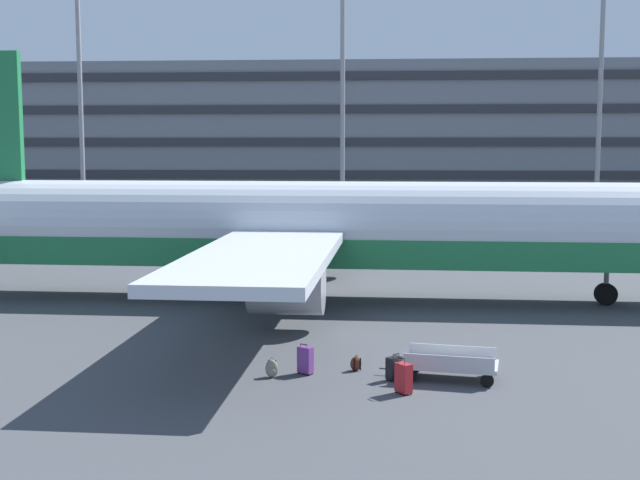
# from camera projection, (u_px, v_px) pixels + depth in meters

# --- Properties ---
(ground_plane) EXTENTS (600.00, 600.00, 0.00)m
(ground_plane) POSITION_uv_depth(u_px,v_px,m) (328.00, 294.00, 36.61)
(ground_plane) COLOR #424449
(terminal_structure) EXTENTS (135.87, 20.27, 13.64)m
(terminal_structure) POSITION_uv_depth(u_px,v_px,m) (355.00, 142.00, 79.44)
(terminal_structure) COLOR slate
(terminal_structure) RESTS_ON ground_plane
(airliner) EXTENTS (37.23, 29.99, 10.50)m
(airliner) POSITION_uv_depth(u_px,v_px,m) (308.00, 229.00, 34.86)
(airliner) COLOR silver
(airliner) RESTS_ON ground_plane
(light_mast_left) EXTENTS (1.80, 0.50, 19.41)m
(light_mast_left) POSITION_uv_depth(u_px,v_px,m) (80.00, 82.00, 63.98)
(light_mast_left) COLOR gray
(light_mast_left) RESTS_ON ground_plane
(light_mast_center_left) EXTENTS (1.80, 0.50, 24.76)m
(light_mast_center_left) POSITION_uv_depth(u_px,v_px,m) (343.00, 44.00, 62.29)
(light_mast_center_left) COLOR gray
(light_mast_center_left) RESTS_ON ground_plane
(light_mast_center_right) EXTENTS (1.80, 0.50, 20.01)m
(light_mast_center_right) POSITION_uv_depth(u_px,v_px,m) (601.00, 75.00, 61.27)
(light_mast_center_right) COLOR gray
(light_mast_center_right) RESTS_ON ground_plane
(suitcase_upright) EXTENTS (0.49, 0.43, 0.89)m
(suitcase_upright) POSITION_uv_depth(u_px,v_px,m) (305.00, 360.00, 23.63)
(suitcase_upright) COLOR #72388C
(suitcase_upright) RESTS_ON ground_plane
(suitcase_large) EXTENTS (0.48, 0.47, 0.76)m
(suitcase_large) POSITION_uv_depth(u_px,v_px,m) (394.00, 368.00, 23.03)
(suitcase_large) COLOR black
(suitcase_large) RESTS_ON ground_plane
(suitcase_navy) EXTENTS (0.48, 0.51, 0.99)m
(suitcase_navy) POSITION_uv_depth(u_px,v_px,m) (404.00, 378.00, 21.76)
(suitcase_navy) COLOR #B21E23
(suitcase_navy) RESTS_ON ground_plane
(backpack_red) EXTENTS (0.41, 0.36, 0.48)m
(backpack_red) POSITION_uv_depth(u_px,v_px,m) (356.00, 364.00, 24.01)
(backpack_red) COLOR #592619
(backpack_red) RESTS_ON ground_plane
(backpack_black) EXTENTS (0.36, 0.25, 0.56)m
(backpack_black) POSITION_uv_depth(u_px,v_px,m) (272.00, 369.00, 23.31)
(backpack_black) COLOR gray
(backpack_black) RESTS_ON ground_plane
(baggage_cart) EXTENTS (3.37, 1.74, 0.82)m
(baggage_cart) POSITION_uv_depth(u_px,v_px,m) (450.00, 364.00, 23.12)
(baggage_cart) COLOR #B7B7BC
(baggage_cart) RESTS_ON ground_plane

